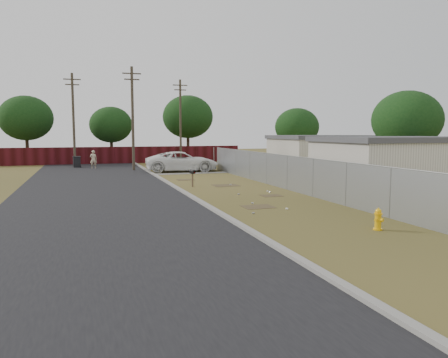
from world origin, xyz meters
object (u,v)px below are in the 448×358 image
object	(u,v)px
pedestrian	(93,159)
trash_bin	(77,162)
mailbox	(192,173)
fire_hydrant	(378,219)
pickup_truck	(182,162)

from	to	relation	value
pedestrian	trash_bin	world-z (taller)	pedestrian
pedestrian	trash_bin	bearing A→B (deg)	-49.37
mailbox	trash_bin	distance (m)	19.03
fire_hydrant	pickup_truck	world-z (taller)	pickup_truck
trash_bin	mailbox	bearing A→B (deg)	-68.55
pickup_truck	pedestrian	distance (m)	9.01
pickup_truck	pedestrian	bearing A→B (deg)	57.60
mailbox	pickup_truck	size ratio (longest dim) A/B	0.17
fire_hydrant	pickup_truck	size ratio (longest dim) A/B	0.13
pickup_truck	pedestrian	xyz separation A→B (m)	(-7.15, 5.48, -0.01)
fire_hydrant	trash_bin	world-z (taller)	trash_bin
mailbox	pickup_truck	distance (m)	10.63
trash_bin	pickup_truck	bearing A→B (deg)	-39.89
trash_bin	fire_hydrant	bearing A→B (deg)	-72.01
fire_hydrant	pickup_truck	distance (m)	24.17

